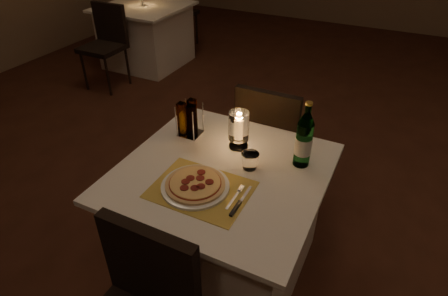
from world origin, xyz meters
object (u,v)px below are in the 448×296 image
at_px(chair_far, 270,134).
at_px(neighbor_table_left, 147,35).
at_px(tumbler, 250,161).
at_px(hurricane_candle, 239,127).
at_px(main_table, 222,222).
at_px(water_bottle, 304,141).
at_px(plate, 195,186).
at_px(pizza, 195,184).

distance_m(chair_far, neighbor_table_left, 2.94).
bearing_deg(tumbler, chair_far, 100.31).
height_order(hurricane_candle, neighbor_table_left, hurricane_candle).
relative_size(main_table, water_bottle, 2.85).
bearing_deg(tumbler, water_bottle, 34.19).
bearing_deg(chair_far, hurricane_candle, -91.77).
bearing_deg(tumbler, neighbor_table_left, 135.35).
distance_m(plate, neighbor_table_left, 3.53).
height_order(plate, water_bottle, water_bottle).
height_order(plate, neighbor_table_left, plate).
xyz_separation_m(pizza, water_bottle, (0.38, 0.40, 0.11)).
distance_m(hurricane_candle, neighbor_table_left, 3.28).
bearing_deg(water_bottle, neighbor_table_left, 139.60).
distance_m(plate, hurricane_candle, 0.42).
distance_m(chair_far, hurricane_candle, 0.58).
xyz_separation_m(chair_far, plate, (-0.05, -0.89, 0.20)).
xyz_separation_m(chair_far, pizza, (-0.05, -0.89, 0.22)).
distance_m(plate, tumbler, 0.31).
relative_size(chair_far, tumbler, 10.15).
bearing_deg(plate, pizza, 34.92).
bearing_deg(neighbor_table_left, main_table, -46.91).
height_order(plate, pizza, pizza).
bearing_deg(plate, tumbler, 56.84).
relative_size(water_bottle, neighbor_table_left, 0.35).
bearing_deg(pizza, chair_far, 86.81).
bearing_deg(neighbor_table_left, plate, -49.52).
bearing_deg(plate, hurricane_candle, 85.08).
distance_m(main_table, water_bottle, 0.65).
height_order(chair_far, hurricane_candle, hurricane_candle).
relative_size(plate, hurricane_candle, 1.53).
bearing_deg(hurricane_candle, chair_far, 88.23).
xyz_separation_m(pizza, tumbler, (0.17, 0.25, 0.02)).
bearing_deg(plate, chair_far, 86.80).
relative_size(chair_far, pizza, 3.21).
height_order(chair_far, pizza, chair_far).
xyz_separation_m(main_table, neighbor_table_left, (-2.33, 2.49, 0.00)).
bearing_deg(pizza, main_table, 74.50).
bearing_deg(water_bottle, main_table, -146.34).
distance_m(water_bottle, hurricane_candle, 0.35).
xyz_separation_m(chair_far, neighbor_table_left, (-2.33, 1.78, -0.18)).
distance_m(chair_far, pizza, 0.92).
bearing_deg(water_bottle, plate, -133.68).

